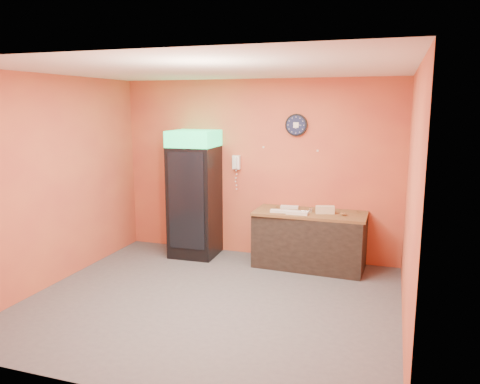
% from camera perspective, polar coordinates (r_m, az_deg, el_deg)
% --- Properties ---
extents(floor, '(4.50, 4.50, 0.00)m').
position_cam_1_polar(floor, '(5.98, -3.50, -13.12)').
color(floor, '#47474C').
rests_on(floor, ground).
extents(back_wall, '(4.50, 0.02, 2.80)m').
position_cam_1_polar(back_wall, '(7.44, 2.12, 2.82)').
color(back_wall, '#D4673B').
rests_on(back_wall, floor).
extents(left_wall, '(0.02, 4.00, 2.80)m').
position_cam_1_polar(left_wall, '(6.74, -21.71, 1.26)').
color(left_wall, '#D4673B').
rests_on(left_wall, floor).
extents(right_wall, '(0.02, 4.00, 2.80)m').
position_cam_1_polar(right_wall, '(5.18, 20.10, -1.23)').
color(right_wall, '#D4673B').
rests_on(right_wall, floor).
extents(ceiling, '(4.50, 4.00, 0.02)m').
position_cam_1_polar(ceiling, '(5.49, -3.84, 14.70)').
color(ceiling, white).
rests_on(ceiling, back_wall).
extents(beverage_cooler, '(0.73, 0.74, 2.01)m').
position_cam_1_polar(beverage_cooler, '(7.46, -5.66, -0.45)').
color(beverage_cooler, black).
rests_on(beverage_cooler, floor).
extents(prep_counter, '(1.64, 0.78, 0.80)m').
position_cam_1_polar(prep_counter, '(7.10, 8.46, -5.90)').
color(prep_counter, black).
rests_on(prep_counter, floor).
extents(wall_clock, '(0.34, 0.06, 0.34)m').
position_cam_1_polar(wall_clock, '(7.20, 6.88, 8.12)').
color(wall_clock, black).
rests_on(wall_clock, back_wall).
extents(wall_phone, '(0.12, 0.10, 0.22)m').
position_cam_1_polar(wall_phone, '(7.48, -0.46, 3.63)').
color(wall_phone, white).
rests_on(wall_phone, back_wall).
extents(butcher_paper, '(1.64, 0.73, 0.04)m').
position_cam_1_polar(butcher_paper, '(7.00, 8.56, -2.58)').
color(butcher_paper, brown).
rests_on(butcher_paper, prep_counter).
extents(sub_roll_stack, '(0.28, 0.16, 0.11)m').
position_cam_1_polar(sub_roll_stack, '(6.91, 10.33, -2.15)').
color(sub_roll_stack, beige).
rests_on(sub_roll_stack, butcher_paper).
extents(wrapped_sandwich_left, '(0.27, 0.13, 0.04)m').
position_cam_1_polar(wrapped_sandwich_left, '(6.91, 4.83, -2.34)').
color(wrapped_sandwich_left, silver).
rests_on(wrapped_sandwich_left, butcher_paper).
extents(wrapped_sandwich_mid, '(0.31, 0.13, 0.04)m').
position_cam_1_polar(wrapped_sandwich_mid, '(6.82, 7.00, -2.53)').
color(wrapped_sandwich_mid, silver).
rests_on(wrapped_sandwich_mid, butcher_paper).
extents(wrapped_sandwich_right, '(0.28, 0.14, 0.04)m').
position_cam_1_polar(wrapped_sandwich_right, '(7.19, 6.06, -1.84)').
color(wrapped_sandwich_right, silver).
rests_on(wrapped_sandwich_right, butcher_paper).
extents(kitchen_tool, '(0.06, 0.06, 0.06)m').
position_cam_1_polar(kitchen_tool, '(6.98, 8.63, -2.21)').
color(kitchen_tool, silver).
rests_on(kitchen_tool, butcher_paper).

